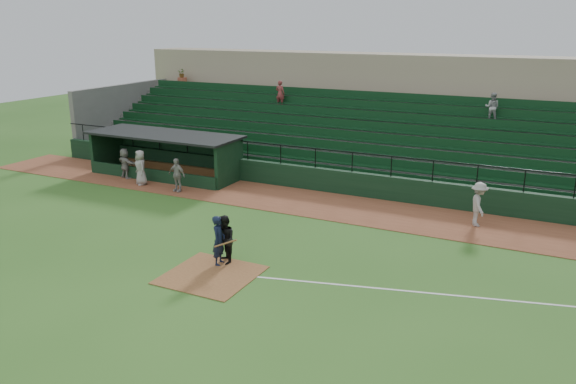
% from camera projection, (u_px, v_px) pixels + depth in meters
% --- Properties ---
extents(ground, '(90.00, 90.00, 0.00)m').
position_uv_depth(ground, '(227.00, 265.00, 20.56)').
color(ground, '#305F1E').
rests_on(ground, ground).
extents(warning_track, '(40.00, 4.00, 0.03)m').
position_uv_depth(warning_track, '(316.00, 204.00, 27.43)').
color(warning_track, brown).
rests_on(warning_track, ground).
extents(home_plate_dirt, '(3.00, 3.00, 0.03)m').
position_uv_depth(home_plate_dirt, '(211.00, 275.00, 19.69)').
color(home_plate_dirt, brown).
rests_on(home_plate_dirt, ground).
extents(foul_line, '(17.49, 4.44, 0.01)m').
position_uv_depth(foul_line, '(460.00, 296.00, 18.19)').
color(foul_line, white).
rests_on(foul_line, ground).
extents(stadium_structure, '(38.00, 13.08, 6.40)m').
position_uv_depth(stadium_structure, '(373.00, 128.00, 34.05)').
color(stadium_structure, black).
rests_on(stadium_structure, ground).
extents(dugout, '(8.90, 3.20, 2.42)m').
position_uv_depth(dugout, '(170.00, 151.00, 32.53)').
color(dugout, black).
rests_on(dugout, ground).
extents(batter_at_plate, '(1.07, 0.73, 1.83)m').
position_uv_depth(batter_at_plate, '(219.00, 241.00, 20.33)').
color(batter_at_plate, black).
rests_on(batter_at_plate, ground).
extents(umpire, '(1.10, 1.09, 1.79)m').
position_uv_depth(umpire, '(224.00, 240.00, 20.46)').
color(umpire, black).
rests_on(umpire, ground).
extents(runner, '(1.10, 1.40, 1.91)m').
position_uv_depth(runner, '(479.00, 204.00, 24.17)').
color(runner, '#A7A19C').
rests_on(runner, warning_track).
extents(dugout_player_a, '(1.04, 0.49, 1.74)m').
position_uv_depth(dugout_player_a, '(177.00, 175.00, 29.16)').
color(dugout_player_a, '#A19C96').
rests_on(dugout_player_a, warning_track).
extents(dugout_player_b, '(1.09, 0.99, 1.87)m').
position_uv_depth(dugout_player_b, '(141.00, 167.00, 30.38)').
color(dugout_player_b, '#A29D97').
rests_on(dugout_player_b, warning_track).
extents(dugout_player_c, '(1.64, 0.96, 1.68)m').
position_uv_depth(dugout_player_c, '(125.00, 163.00, 31.70)').
color(dugout_player_c, '#98948E').
rests_on(dugout_player_c, warning_track).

